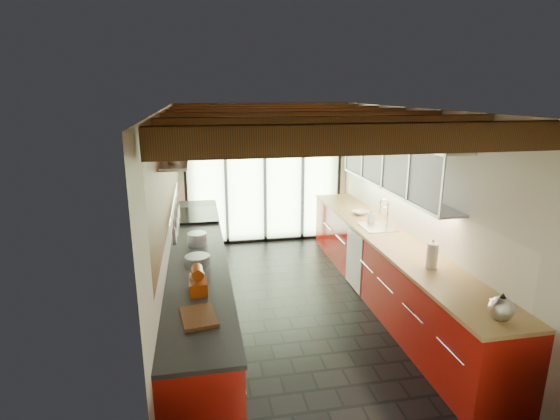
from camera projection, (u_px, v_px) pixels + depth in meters
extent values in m
plane|color=black|center=(296.00, 306.00, 5.89)|extent=(5.50, 5.50, 0.00)
plane|color=silver|center=(264.00, 174.00, 8.15)|extent=(3.20, 0.00, 3.20)
plane|color=silver|center=(388.00, 323.00, 2.94)|extent=(3.20, 0.00, 3.20)
plane|color=silver|center=(168.00, 220.00, 5.26)|extent=(0.00, 5.50, 5.50)
plane|color=silver|center=(414.00, 208.00, 5.83)|extent=(0.00, 5.50, 5.50)
plane|color=#472814|center=(298.00, 109.00, 5.20)|extent=(5.50, 5.50, 0.00)
cube|color=#593316|center=(370.00, 139.00, 3.10)|extent=(3.14, 0.14, 0.22)
cube|color=#593316|center=(332.00, 129.00, 3.96)|extent=(3.14, 0.14, 0.22)
cube|color=#593316|center=(308.00, 122.00, 4.81)|extent=(3.14, 0.14, 0.22)
cube|color=#593316|center=(291.00, 117.00, 5.66)|extent=(3.14, 0.14, 0.22)
cube|color=#593316|center=(278.00, 114.00, 6.51)|extent=(3.14, 0.14, 0.22)
cube|color=#593316|center=(268.00, 111.00, 7.37)|extent=(3.14, 0.14, 0.22)
cube|color=brown|center=(264.00, 117.00, 7.84)|extent=(3.14, 0.06, 0.50)
plane|color=brown|center=(168.00, 162.00, 5.28)|extent=(0.00, 4.90, 4.90)
plane|color=#C6EAAD|center=(265.00, 186.00, 8.20)|extent=(2.90, 0.00, 2.90)
cube|color=black|center=(186.00, 190.00, 7.92)|extent=(0.05, 0.04, 2.15)
cube|color=black|center=(339.00, 184.00, 8.44)|extent=(0.05, 0.04, 2.15)
cube|color=black|center=(265.00, 187.00, 8.16)|extent=(0.06, 0.05, 2.15)
cube|color=black|center=(265.00, 129.00, 7.87)|extent=(2.90, 0.05, 0.06)
cylinder|color=red|center=(265.00, 117.00, 7.80)|extent=(0.34, 0.04, 0.34)
cylinder|color=beige|center=(265.00, 118.00, 7.78)|extent=(0.28, 0.02, 0.28)
cube|color=#A3150D|center=(199.00, 284.00, 5.54)|extent=(0.65, 5.00, 0.88)
cube|color=black|center=(197.00, 250.00, 5.42)|extent=(0.68, 5.00, 0.04)
cube|color=silver|center=(198.00, 246.00, 6.92)|extent=(0.66, 0.90, 0.90)
cube|color=black|center=(196.00, 216.00, 6.79)|extent=(0.65, 0.90, 0.06)
cube|color=#A3150D|center=(387.00, 269.00, 6.00)|extent=(0.65, 5.00, 0.88)
cube|color=#A0814D|center=(389.00, 238.00, 5.88)|extent=(0.68, 5.00, 0.04)
cube|color=white|center=(354.00, 260.00, 6.32)|extent=(0.02, 0.60, 0.84)
cube|color=silver|center=(377.00, 227.00, 6.25)|extent=(0.45, 0.52, 0.02)
cylinder|color=silver|center=(388.00, 215.00, 6.23)|extent=(0.02, 0.02, 0.34)
torus|color=silver|center=(385.00, 203.00, 6.18)|extent=(0.14, 0.02, 0.14)
plane|color=silver|center=(383.00, 164.00, 5.91)|extent=(0.00, 3.00, 3.00)
cube|color=#9EA0A5|center=(393.00, 188.00, 6.03)|extent=(0.34, 3.00, 0.03)
cube|color=#9EA0A5|center=(397.00, 139.00, 5.85)|extent=(0.34, 3.00, 0.03)
cylinder|color=silver|center=(173.00, 201.00, 5.51)|extent=(0.02, 2.20, 0.02)
cube|color=silver|center=(177.00, 152.00, 5.26)|extent=(0.28, 2.60, 0.03)
cylinder|color=silver|center=(174.00, 237.00, 4.71)|extent=(0.04, 0.18, 0.18)
cylinder|color=silver|center=(176.00, 227.00, 5.04)|extent=(0.04, 0.22, 0.22)
cylinder|color=silver|center=(177.00, 219.00, 5.37)|extent=(0.04, 0.26, 0.26)
cylinder|color=silver|center=(178.00, 211.00, 5.71)|extent=(0.04, 0.18, 0.18)
cube|color=#AD3D0D|center=(198.00, 285.00, 4.24)|extent=(0.18, 0.30, 0.13)
cylinder|color=#AD3D0D|center=(197.00, 272.00, 4.18)|extent=(0.13, 0.20, 0.12)
cylinder|color=silver|center=(198.00, 279.00, 4.28)|extent=(0.15, 0.15, 0.13)
cylinder|color=silver|center=(197.00, 239.00, 5.53)|extent=(0.28, 0.28, 0.16)
cylinder|color=silver|center=(198.00, 260.00, 4.89)|extent=(0.32, 0.32, 0.11)
cube|color=brown|center=(199.00, 317.00, 3.74)|extent=(0.34, 0.44, 0.03)
sphere|color=silver|center=(501.00, 308.00, 3.71)|extent=(0.25, 0.25, 0.21)
cone|color=black|center=(503.00, 295.00, 3.68)|extent=(0.09, 0.09, 0.06)
cylinder|color=silver|center=(493.00, 300.00, 3.82)|extent=(0.04, 0.08, 0.05)
cylinder|color=white|center=(432.00, 256.00, 4.79)|extent=(0.13, 0.13, 0.28)
cylinder|color=silver|center=(434.00, 242.00, 4.75)|extent=(0.03, 0.03, 0.05)
imported|color=silver|center=(371.00, 216.00, 6.44)|extent=(0.11, 0.11, 0.21)
imported|color=silver|center=(360.00, 213.00, 6.89)|extent=(0.29, 0.29, 0.06)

